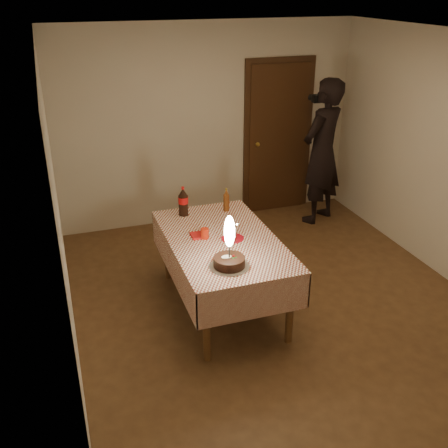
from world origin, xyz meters
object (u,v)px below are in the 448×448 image
Objects in this scene: birthday_cake at (229,254)px; clear_cup at (233,238)px; cola_bottle at (183,202)px; amber_bottle_right at (226,200)px; dining_table at (222,248)px; photographer at (322,152)px; red_plate at (233,238)px; red_cup at (205,233)px.

birthday_cake is 5.37× the size of clear_cup.
cola_bottle is 0.47m from amber_bottle_right.
photographer is (1.94, 1.63, 0.30)m from dining_table.
red_plate is 0.69m from amber_bottle_right.
dining_table is 0.23m from red_cup.
dining_table is at bearing 77.86° from birthday_cake.
red_cup is (-0.16, 0.07, 0.15)m from dining_table.
dining_table is 5.42× the size of cola_bottle.
cola_bottle is 2.35m from photographer.
photographer is at bearing 36.75° from red_cup.
clear_cup is (0.07, -0.09, 0.15)m from dining_table.
clear_cup is 0.75m from amber_bottle_right.
amber_bottle_right is (0.37, 1.16, -0.00)m from birthday_cake.
photographer is at bearing 42.77° from clear_cup.
red_cup reaches higher than dining_table.
cola_bottle is (-0.30, 0.69, 0.15)m from red_plate.
photographer is (2.14, 0.96, 0.04)m from cola_bottle.
red_plate is 2.20× the size of red_cup.
amber_bottle_right is at bearing -149.30° from photographer.
clear_cup reaches higher than dining_table.
birthday_cake reaches higher than red_cup.
dining_table is 2.55m from photographer.
cola_bottle is at bearing 110.29° from clear_cup.
birthday_cake reaches higher than amber_bottle_right.
dining_table is 6.75× the size of amber_bottle_right.
red_cup is at bearing 94.10° from birthday_cake.
red_plate is at bearing -14.95° from dining_table.
photographer is at bearing 30.70° from amber_bottle_right.
photographer is (2.05, 2.16, 0.08)m from birthday_cake.
photographer is at bearing 40.10° from dining_table.
birthday_cake reaches higher than dining_table.
photographer reaches higher than red_cup.
birthday_cake is at bearing -107.70° from amber_bottle_right.
dining_table is 0.89× the size of photographer.
red_cup is 0.70m from amber_bottle_right.
amber_bottle_right is at bearing 76.19° from red_plate.
amber_bottle_right reaches higher than red_cup.
clear_cup is 0.28× the size of cola_bottle.
birthday_cake is at bearing -133.52° from photographer.
red_plate is at bearing 67.43° from birthday_cake.
dining_table is 0.19m from clear_cup.
red_plate is (0.21, 0.50, -0.11)m from birthday_cake.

